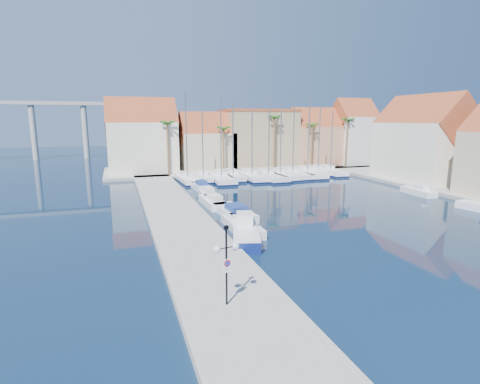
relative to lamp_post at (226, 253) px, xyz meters
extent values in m
plane|color=black|center=(9.46, 6.37, -3.33)|extent=(260.00, 260.00, 0.00)
cube|color=gray|center=(0.46, 19.87, -3.08)|extent=(6.00, 77.00, 0.50)
cube|color=gray|center=(19.46, 54.37, -3.08)|extent=(54.00, 16.00, 0.50)
cube|color=gray|center=(41.46, 21.37, -3.08)|extent=(12.00, 60.00, 0.50)
cylinder|color=black|center=(0.00, 0.01, -0.67)|extent=(0.11, 0.11, 4.31)
cylinder|color=black|center=(-0.26, -0.05, 0.29)|extent=(0.54, 0.16, 0.05)
cylinder|color=black|center=(0.26, 0.06, 0.29)|extent=(0.54, 0.16, 0.05)
sphere|color=white|center=(-0.53, -0.10, 0.29)|extent=(0.39, 0.39, 0.39)
sphere|color=white|center=(0.53, 0.11, 0.29)|extent=(0.39, 0.39, 0.39)
cube|color=black|center=(0.00, 0.01, 1.37)|extent=(0.26, 0.17, 0.17)
cube|color=white|center=(0.01, -0.06, -0.57)|extent=(0.53, 0.14, 0.54)
cylinder|color=red|center=(0.02, -0.08, -0.51)|extent=(0.36, 0.09, 0.37)
cylinder|color=#1933A5|center=(0.02, -0.09, -0.51)|extent=(0.26, 0.06, 0.26)
cube|color=white|center=(0.01, -0.06, -0.94)|extent=(0.43, 0.12, 0.15)
cylinder|color=black|center=(2.86, 7.80, -2.59)|extent=(0.19, 0.19, 0.47)
cube|color=navy|center=(4.73, 10.76, -2.86)|extent=(3.72, 6.58, 0.94)
cube|color=white|center=(4.73, 10.76, -2.29)|extent=(3.72, 6.58, 0.21)
cube|color=white|center=(5.08, 11.96, -1.71)|extent=(1.76, 1.97, 1.15)
cube|color=white|center=(5.53, 14.06, -2.93)|extent=(2.33, 7.00, 0.80)
cube|color=white|center=(5.52, 13.36, -2.23)|extent=(1.60, 2.46, 0.60)
cube|color=white|center=(6.32, 19.10, -2.93)|extent=(3.05, 7.65, 0.80)
cube|color=navy|center=(6.39, 18.36, -2.23)|extent=(1.90, 2.75, 0.60)
cube|color=white|center=(5.47, 24.65, -2.93)|extent=(2.16, 6.44, 0.80)
cube|color=white|center=(5.48, 24.01, -2.23)|extent=(1.47, 2.27, 0.60)
cube|color=white|center=(5.94, 29.32, -2.93)|extent=(1.97, 5.48, 0.80)
cube|color=white|center=(5.92, 28.78, -2.23)|extent=(1.30, 1.95, 0.60)
cube|color=white|center=(6.28, 35.29, -2.93)|extent=(2.00, 5.85, 0.80)
cube|color=navy|center=(6.30, 34.71, -2.23)|extent=(1.35, 2.06, 0.60)
cube|color=white|center=(6.14, 40.14, -2.93)|extent=(2.61, 6.85, 0.80)
cube|color=white|center=(6.18, 39.47, -2.23)|extent=(1.66, 2.45, 0.60)
cube|color=white|center=(5.92, 45.14, -2.93)|extent=(2.41, 7.38, 0.80)
cube|color=white|center=(5.91, 44.40, -2.23)|extent=(1.67, 2.59, 0.60)
cube|color=white|center=(33.46, 22.20, -2.93)|extent=(1.94, 5.35, 0.80)
cube|color=white|center=(33.44, 21.68, -2.23)|extent=(1.27, 1.90, 0.60)
cube|color=white|center=(5.48, 42.12, -2.83)|extent=(3.02, 9.62, 1.00)
cube|color=#0B1539|center=(5.48, 42.12, -3.15)|extent=(3.09, 9.69, 0.28)
cube|color=white|center=(5.42, 43.07, -2.03)|extent=(1.89, 2.94, 0.60)
cylinder|color=slate|center=(5.51, 41.64, 4.33)|extent=(0.20, 0.20, 13.31)
cube|color=white|center=(8.35, 43.02, -2.83)|extent=(2.70, 8.47, 1.00)
cube|color=#0B1539|center=(8.35, 43.02, -3.15)|extent=(2.77, 8.53, 0.28)
cube|color=white|center=(8.40, 43.86, -2.03)|extent=(1.68, 2.60, 0.60)
cylinder|color=slate|center=(8.32, 42.61, 2.80)|extent=(0.20, 0.20, 10.26)
cube|color=white|center=(11.07, 41.76, -2.83)|extent=(3.93, 12.03, 1.00)
cube|color=#0B1539|center=(11.07, 41.76, -3.15)|extent=(4.00, 12.09, 0.28)
cube|color=white|center=(11.16, 42.94, -2.03)|extent=(2.41, 3.70, 0.60)
cylinder|color=slate|center=(11.03, 41.17, 3.75)|extent=(0.20, 0.20, 12.16)
cube|color=white|center=(13.44, 42.82, -2.83)|extent=(2.84, 9.38, 1.00)
cube|color=#0B1539|center=(13.44, 42.82, -3.15)|extent=(2.91, 9.44, 0.28)
cube|color=white|center=(13.48, 43.75, -2.03)|extent=(1.82, 2.86, 0.60)
cylinder|color=slate|center=(13.42, 42.36, 3.73)|extent=(0.20, 0.20, 12.11)
cube|color=white|center=(16.49, 42.11, -2.83)|extent=(3.19, 11.36, 1.00)
cube|color=#0B1539|center=(16.49, 42.11, -3.15)|extent=(3.25, 11.43, 0.28)
cube|color=white|center=(16.52, 43.24, -2.03)|extent=(2.13, 3.44, 0.60)
cylinder|color=slate|center=(16.48, 41.54, 2.92)|extent=(0.20, 0.20, 10.50)
cube|color=white|center=(19.21, 41.37, -2.83)|extent=(3.44, 12.06, 1.00)
cube|color=#0B1539|center=(19.21, 41.37, -3.15)|extent=(3.50, 12.12, 0.28)
cube|color=white|center=(19.18, 42.57, -2.03)|extent=(2.28, 3.65, 0.60)
cylinder|color=slate|center=(19.23, 40.77, 3.76)|extent=(0.20, 0.20, 12.17)
cube|color=white|center=(21.53, 41.67, -2.83)|extent=(3.40, 11.07, 1.00)
cube|color=#0B1539|center=(21.53, 41.67, -3.15)|extent=(3.46, 11.13, 0.28)
cube|color=white|center=(21.47, 42.76, -2.03)|extent=(2.15, 3.38, 0.60)
cylinder|color=slate|center=(21.55, 41.12, 2.94)|extent=(0.20, 0.20, 10.54)
cube|color=white|center=(24.19, 42.34, -2.83)|extent=(3.99, 11.77, 1.00)
cube|color=#0B1539|center=(24.19, 42.34, -3.15)|extent=(4.05, 11.84, 0.28)
cube|color=white|center=(24.09, 43.49, -2.03)|extent=(2.39, 3.64, 0.60)
cylinder|color=slate|center=(24.24, 41.76, 3.88)|extent=(0.20, 0.20, 12.41)
cube|color=white|center=(27.17, 42.25, -2.83)|extent=(3.54, 11.72, 1.00)
cube|color=#0B1539|center=(27.17, 42.25, -3.15)|extent=(3.60, 11.78, 0.28)
cube|color=white|center=(27.22, 43.41, -2.03)|extent=(2.27, 3.57, 0.60)
cylinder|color=slate|center=(27.14, 41.67, 4.13)|extent=(0.20, 0.20, 12.92)
cube|color=white|center=(29.99, 43.35, -2.83)|extent=(2.58, 8.33, 1.00)
cube|color=#0B1539|center=(29.99, 43.35, -3.15)|extent=(2.64, 8.39, 0.28)
cube|color=white|center=(30.03, 44.17, -2.03)|extent=(1.63, 2.54, 0.60)
cylinder|color=slate|center=(29.97, 42.94, 3.40)|extent=(0.20, 0.20, 11.45)
cube|color=white|center=(32.19, 42.81, -2.83)|extent=(3.20, 10.17, 1.00)
cube|color=#0B1539|center=(32.19, 42.81, -3.15)|extent=(3.26, 10.24, 0.28)
cube|color=white|center=(32.25, 43.81, -2.03)|extent=(2.00, 3.11, 0.60)
cylinder|color=slate|center=(32.16, 42.30, 2.98)|extent=(0.20, 0.20, 10.61)
cube|color=beige|center=(-0.54, 53.37, 1.67)|extent=(12.00, 9.00, 9.00)
cube|color=brown|center=(-0.54, 53.37, 6.17)|extent=(12.30, 9.00, 9.00)
cube|color=tan|center=(11.46, 53.37, 0.67)|extent=(10.00, 8.00, 7.00)
cube|color=brown|center=(11.46, 53.37, 4.17)|extent=(10.30, 8.00, 8.00)
cube|color=#9A805E|center=(22.46, 54.37, 2.67)|extent=(14.00, 10.00, 11.00)
cube|color=brown|center=(22.46, 54.37, 8.42)|extent=(14.20, 10.20, 0.50)
cube|color=tan|center=(34.46, 53.37, 1.17)|extent=(10.00, 8.00, 8.00)
cube|color=brown|center=(34.46, 53.37, 5.17)|extent=(10.30, 8.00, 8.00)
cube|color=silver|center=(43.46, 52.37, 2.17)|extent=(8.00, 8.00, 10.00)
cube|color=brown|center=(43.46, 52.37, 7.17)|extent=(8.30, 8.00, 8.00)
cube|color=beige|center=(41.46, 30.37, 1.67)|extent=(9.00, 14.00, 9.00)
cube|color=brown|center=(41.46, 30.37, 6.17)|extent=(9.00, 14.30, 9.00)
cylinder|color=brown|center=(3.46, 48.37, 1.67)|extent=(0.36, 0.36, 9.00)
sphere|color=#28621C|center=(3.46, 48.37, 6.02)|extent=(2.60, 2.60, 2.60)
cylinder|color=brown|center=(13.46, 48.37, 1.17)|extent=(0.36, 0.36, 8.00)
sphere|color=#28621C|center=(13.46, 48.37, 5.02)|extent=(2.60, 2.60, 2.60)
cylinder|color=brown|center=(23.46, 48.37, 2.17)|extent=(0.36, 0.36, 10.00)
sphere|color=#28621C|center=(23.46, 48.37, 7.02)|extent=(2.60, 2.60, 2.60)
cylinder|color=brown|center=(31.46, 48.37, 1.42)|extent=(0.36, 0.36, 8.50)
sphere|color=#28621C|center=(31.46, 48.37, 5.52)|extent=(2.60, 2.60, 2.60)
cylinder|color=brown|center=(39.46, 48.37, 1.92)|extent=(0.36, 0.36, 9.50)
sphere|color=#28621C|center=(39.46, 48.37, 6.52)|extent=(2.60, 2.60, 2.60)
cube|color=#9E9E99|center=(-28.54, 88.37, 10.67)|extent=(48.00, 2.20, 0.90)
cylinder|color=#9E9E99|center=(-24.54, 88.37, 3.67)|extent=(1.40, 1.40, 14.00)
cylinder|color=#9E9E99|center=(-12.54, 88.37, 3.67)|extent=(1.40, 1.40, 14.00)
camera|label=1|loc=(-5.01, -17.46, 6.74)|focal=28.00mm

